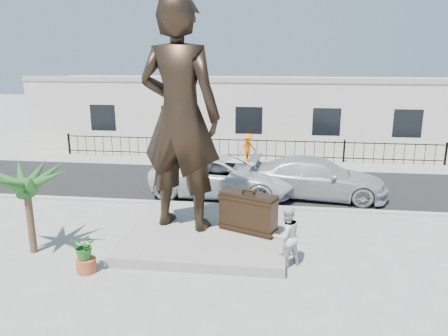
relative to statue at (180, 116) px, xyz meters
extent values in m
plane|color=#9E9991|center=(1.40, -1.69, -4.07)|extent=(100.00, 100.00, 0.00)
cube|color=black|center=(1.40, 6.31, -4.06)|extent=(40.00, 7.00, 0.01)
cube|color=#A5A399|center=(1.40, 2.81, -4.01)|extent=(40.00, 0.25, 0.12)
cube|color=#9E9991|center=(1.40, 10.31, -4.06)|extent=(40.00, 2.50, 0.02)
cube|color=gray|center=(0.90, -0.19, -3.92)|extent=(5.20, 5.20, 0.30)
cube|color=black|center=(1.40, 11.11, -3.47)|extent=(22.00, 0.10, 1.20)
cube|color=silver|center=(1.40, 15.31, -1.87)|extent=(28.00, 7.00, 4.40)
imported|color=black|center=(0.00, 0.00, 0.00)|extent=(3.07, 2.35, 7.53)
cube|color=#2F1F14|center=(2.28, -0.27, -3.10)|extent=(1.97, 1.29, 1.33)
imported|color=silver|center=(3.51, -1.94, -3.15)|extent=(1.13, 1.08, 1.83)
imported|color=silver|center=(0.84, 4.33, -3.19)|extent=(6.41, 3.29, 1.73)
imported|color=#A6A8AA|center=(4.90, 4.61, -3.21)|extent=(6.05, 2.94, 1.70)
imported|color=orange|center=(1.47, 10.50, -3.24)|extent=(1.20, 1.08, 1.62)
cylinder|color=#A54D2B|center=(-2.11, -3.09, -3.87)|extent=(0.56, 0.56, 0.40)
imported|color=#266B22|center=(-2.11, -3.09, -3.27)|extent=(0.86, 0.79, 0.80)
camera|label=1|loc=(3.21, -13.78, 1.98)|focal=35.00mm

